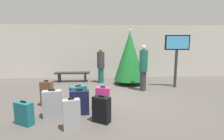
# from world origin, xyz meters

# --- Properties ---
(ground_plane) EXTENTS (16.00, 16.00, 0.00)m
(ground_plane) POSITION_xyz_m (0.00, 0.00, 0.00)
(ground_plane) COLOR #514C47
(back_wall) EXTENTS (16.00, 0.20, 2.91)m
(back_wall) POSITION_xyz_m (0.00, 3.75, 1.46)
(back_wall) COLOR beige
(back_wall) RESTS_ON ground_plane
(holiday_tree) EXTENTS (1.43, 1.43, 2.57)m
(holiday_tree) POSITION_xyz_m (0.83, 1.98, 1.32)
(holiday_tree) COLOR #4C3319
(holiday_tree) RESTS_ON ground_plane
(flight_info_kiosk) EXTENTS (1.03, 0.23, 2.27)m
(flight_info_kiosk) POSITION_xyz_m (2.76, 1.30, 1.62)
(flight_info_kiosk) COLOR #333338
(flight_info_kiosk) RESTS_ON ground_plane
(waiting_bench) EXTENTS (1.71, 0.44, 0.48)m
(waiting_bench) POSITION_xyz_m (-1.95, 2.66, 0.37)
(waiting_bench) COLOR black
(waiting_bench) RESTS_ON ground_plane
(traveller_0) EXTENTS (0.41, 0.41, 1.86)m
(traveller_0) POSITION_xyz_m (1.21, 0.83, 0.99)
(traveller_0) COLOR #333338
(traveller_0) RESTS_ON ground_plane
(traveller_1) EXTENTS (0.40, 0.40, 1.69)m
(traveller_1) POSITION_xyz_m (-0.51, 2.35, 0.89)
(traveller_1) COLOR #19594C
(traveller_1) RESTS_ON ground_plane
(suitcase_0) EXTENTS (0.52, 0.28, 0.71)m
(suitcase_0) POSITION_xyz_m (-1.09, -1.43, 0.33)
(suitcase_0) COLOR #141938
(suitcase_0) RESTS_ON ground_plane
(suitcase_1) EXTENTS (0.44, 0.28, 0.70)m
(suitcase_1) POSITION_xyz_m (-0.45, -1.11, 0.33)
(suitcase_1) COLOR #E5388C
(suitcase_1) RESTS_ON ground_plane
(suitcase_2) EXTENTS (0.51, 0.32, 0.75)m
(suitcase_2) POSITION_xyz_m (-1.78, -1.56, 0.36)
(suitcase_2) COLOR #9EA0A5
(suitcase_2) RESTS_ON ground_plane
(suitcase_3) EXTENTS (0.54, 0.45, 0.64)m
(suitcase_3) POSITION_xyz_m (-1.21, -0.74, 0.30)
(suitcase_3) COLOR #19606B
(suitcase_3) RESTS_ON ground_plane
(suitcase_4) EXTENTS (0.38, 0.28, 0.80)m
(suitcase_4) POSITION_xyz_m (-2.19, -0.69, 0.38)
(suitcase_4) COLOR brown
(suitcase_4) RESTS_ON ground_plane
(suitcase_5) EXTENTS (0.48, 0.41, 0.68)m
(suitcase_5) POSITION_xyz_m (-0.49, -1.96, 0.32)
(suitcase_5) COLOR black
(suitcase_5) RESTS_ON ground_plane
(suitcase_6) EXTENTS (0.49, 0.39, 0.59)m
(suitcase_6) POSITION_xyz_m (-2.34, -1.97, 0.28)
(suitcase_6) COLOR #19606B
(suitcase_6) RESTS_ON ground_plane
(suitcase_7) EXTENTS (0.41, 0.29, 0.73)m
(suitcase_7) POSITION_xyz_m (-1.17, -2.26, 0.35)
(suitcase_7) COLOR #9EA0A5
(suitcase_7) RESTS_ON ground_plane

